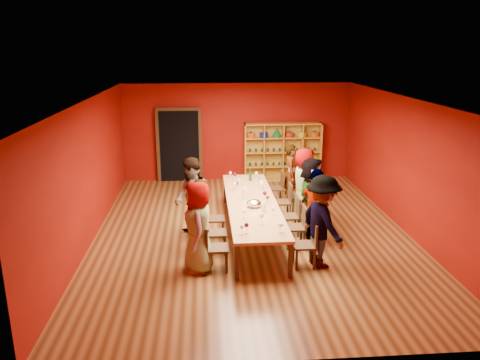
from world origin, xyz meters
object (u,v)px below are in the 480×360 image
(person_left_0, at_px, (198,227))
(chair_person_left_2, at_px, (211,216))
(chair_person_right_0, at_px, (308,242))
(chair_person_right_3, at_px, (286,200))
(person_right_2, at_px, (311,197))
(spittoon_bowl, at_px, (254,204))
(person_right_1, at_px, (316,208))
(chair_person_right_4, at_px, (278,186))
(chair_person_left_1, at_px, (212,230))
(chair_person_left_0, at_px, (213,245))
(wine_bottle, at_px, (250,177))
(tasting_table, at_px, (252,204))
(person_right_0, at_px, (322,222))
(person_left_2, at_px, (192,199))
(person_right_4, at_px, (291,174))
(chair_person_right_1, at_px, (299,224))
(shelving_unit, at_px, (282,149))
(person_left_1, at_px, (199,217))
(chair_person_right_2, at_px, (293,214))
(person_right_3, at_px, (304,184))

(person_left_0, bearing_deg, chair_person_left_2, 167.32)
(chair_person_right_0, bearing_deg, chair_person_right_3, 90.00)
(person_right_2, bearing_deg, spittoon_bowl, 102.41)
(person_right_1, relative_size, chair_person_right_4, 1.90)
(chair_person_left_1, relative_size, chair_person_left_2, 1.00)
(person_right_2, bearing_deg, chair_person_left_0, 129.15)
(chair_person_left_1, height_order, wine_bottle, wine_bottle)
(chair_person_left_2, xyz_separation_m, chair_person_right_3, (1.82, 1.00, 0.00))
(tasting_table, bearing_deg, chair_person_right_4, 65.33)
(chair_person_left_1, bearing_deg, person_right_0, -19.65)
(person_left_2, distance_m, chair_person_right_3, 2.48)
(chair_person_left_2, bearing_deg, chair_person_left_0, -90.00)
(chair_person_left_1, relative_size, person_left_2, 0.49)
(person_right_0, xyz_separation_m, spittoon_bowl, (-1.15, 1.37, -0.08))
(person_right_2, height_order, person_right_4, person_right_2)
(chair_person_right_1, bearing_deg, chair_person_right_3, 90.00)
(person_left_2, distance_m, chair_person_right_4, 3.13)
(shelving_unit, relative_size, person_right_2, 1.35)
(person_left_1, distance_m, person_right_4, 3.83)
(tasting_table, xyz_separation_m, person_left_2, (-1.32, -0.17, 0.20))
(spittoon_bowl, bearing_deg, person_left_2, 172.23)
(person_left_1, bearing_deg, chair_person_right_3, 149.75)
(chair_person_right_3, bearing_deg, wine_bottle, 133.50)
(chair_person_left_2, distance_m, chair_person_right_1, 1.93)
(person_right_0, height_order, person_right_1, person_right_0)
(person_left_0, relative_size, chair_person_right_2, 1.96)
(tasting_table, height_order, person_right_1, person_right_1)
(person_right_0, bearing_deg, chair_person_right_0, 69.87)
(chair_person_right_0, relative_size, person_right_1, 0.53)
(chair_person_left_1, xyz_separation_m, person_right_3, (2.25, 1.81, 0.38))
(person_left_2, height_order, chair_person_right_2, person_left_2)
(tasting_table, xyz_separation_m, shelving_unit, (1.40, 4.32, 0.28))
(person_left_0, bearing_deg, person_left_1, 176.77)
(chair_person_right_0, relative_size, chair_person_right_1, 1.00)
(tasting_table, relative_size, person_left_0, 2.58)
(person_left_1, bearing_deg, spittoon_bowl, 136.66)
(chair_person_left_2, relative_size, chair_person_right_1, 1.00)
(person_right_1, relative_size, person_right_3, 0.96)
(chair_person_left_2, bearing_deg, shelving_unit, 62.82)
(chair_person_left_1, height_order, chair_person_right_1, same)
(person_left_0, relative_size, chair_person_right_0, 1.96)
(chair_person_right_3, relative_size, wine_bottle, 3.01)
(person_left_2, bearing_deg, person_right_1, 52.38)
(tasting_table, height_order, person_right_4, person_right_4)
(tasting_table, bearing_deg, person_right_2, -7.22)
(shelving_unit, xyz_separation_m, person_right_1, (-0.15, -5.13, -0.14))
(person_right_3, xyz_separation_m, person_right_4, (-0.09, 1.16, -0.07))
(spittoon_bowl, bearing_deg, chair_person_right_4, 68.98)
(chair_person_left_1, xyz_separation_m, chair_person_right_1, (1.82, 0.17, 0.00))
(chair_person_left_2, height_order, chair_person_right_1, same)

